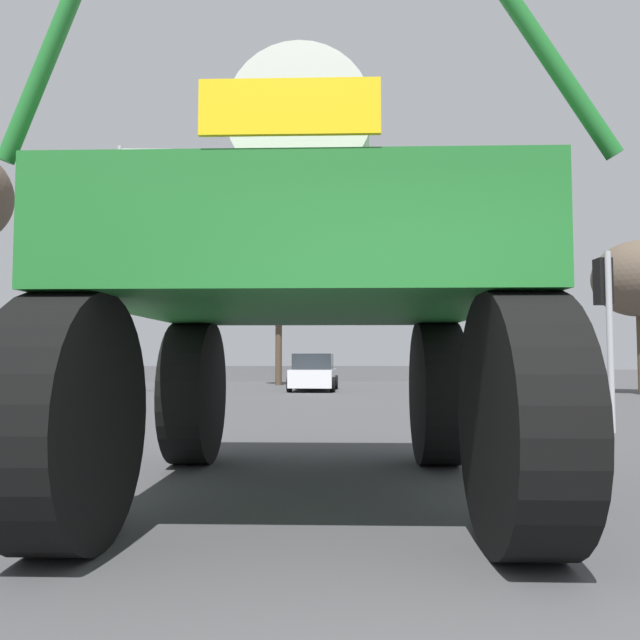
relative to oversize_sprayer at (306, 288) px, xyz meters
The scene contains 10 objects.
ground_plane 13.85m from the oversize_sprayer, 86.93° to the left, with size 120.00×120.00×0.00m, color #424244.
oversize_sprayer is the anchor object (origin of this frame).
sedan_ahead 20.25m from the oversize_sprayer, 90.40° to the left, with size 2.11×4.21×1.52m.
traffic_signal_near_left 7.05m from the oversize_sprayer, 130.39° to the left, with size 0.24×0.54×4.16m.
traffic_signal_near_right 7.50m from the oversize_sprayer, 45.32° to the left, with size 0.24×0.54×3.22m.
traffic_signal_far_left 21.81m from the oversize_sprayer, 77.59° to the left, with size 0.24×0.55×3.39m.
streetlight_far_left 19.13m from the oversize_sprayer, 112.64° to the left, with size 2.31×0.24×9.33m.
bare_tree_right 21.11m from the oversize_sprayer, 55.33° to the left, with size 3.32×3.32×5.69m.
bare_tree_far_center 26.05m from the oversize_sprayer, 94.33° to the left, with size 2.83×2.83×5.99m.
roadside_barrier 31.45m from the oversize_sprayer, 88.66° to the left, with size 30.52×0.24×0.90m, color #59595B.
Camera 1 is at (-0.61, -1.76, 1.29)m, focal length 35.62 mm.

